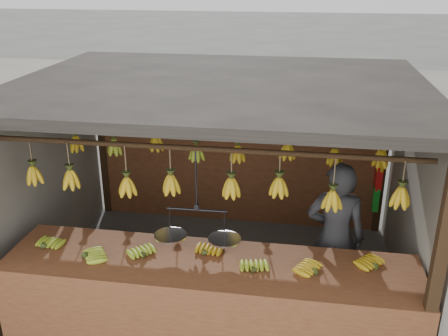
# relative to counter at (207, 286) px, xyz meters

# --- Properties ---
(ground) EXTENTS (80.00, 80.00, 0.00)m
(ground) POSITION_rel_counter_xyz_m (-0.08, 1.24, -0.72)
(ground) COLOR #5B5B57
(stall) EXTENTS (4.30, 3.30, 2.40)m
(stall) POSITION_rel_counter_xyz_m (-0.08, 1.57, 1.25)
(stall) COLOR black
(stall) RESTS_ON ground
(counter) EXTENTS (3.96, 0.90, 0.96)m
(counter) POSITION_rel_counter_xyz_m (0.00, 0.00, 0.00)
(counter) COLOR brown
(counter) RESTS_ON ground
(hanging_bananas) EXTENTS (3.56, 2.23, 0.37)m
(hanging_bananas) POSITION_rel_counter_xyz_m (-0.08, 1.23, 0.91)
(hanging_bananas) COLOR #B38913
(hanging_bananas) RESTS_ON ground
(balance_scale) EXTENTS (0.83, 0.32, 0.92)m
(balance_scale) POSITION_rel_counter_xyz_m (-0.13, 0.24, 0.42)
(balance_scale) COLOR black
(balance_scale) RESTS_ON ground
(vendor) EXTENTS (0.64, 0.44, 1.70)m
(vendor) POSITION_rel_counter_xyz_m (1.21, 0.88, 0.13)
(vendor) COLOR #262628
(vendor) RESTS_ON ground
(bag_bundles) EXTENTS (0.08, 0.26, 1.26)m
(bag_bundles) POSITION_rel_counter_xyz_m (1.86, 2.59, 0.32)
(bag_bundles) COLOR #1426BF
(bag_bundles) RESTS_ON ground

